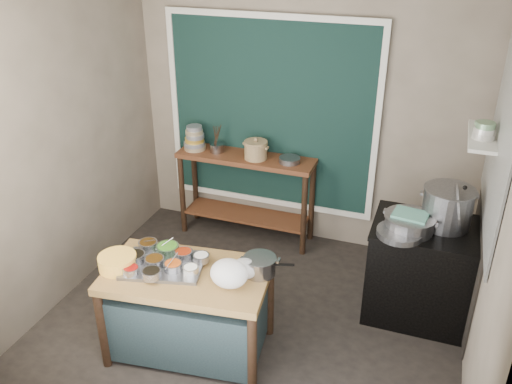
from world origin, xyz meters
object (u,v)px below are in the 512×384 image
(back_counter, at_px, (246,196))
(yellow_basin, at_px, (118,262))
(prep_table, at_px, (189,311))
(condiment_tray, at_px, (164,265))
(ceramic_crock, at_px, (256,151))
(stock_pot, at_px, (447,207))
(utensil_cup, at_px, (217,148))
(steamer, at_px, (409,223))
(saucepan, at_px, (260,265))
(stove_block, at_px, (423,273))

(back_counter, distance_m, yellow_basin, 2.00)
(prep_table, distance_m, condiment_tray, 0.44)
(ceramic_crock, height_order, stock_pot, stock_pot)
(utensil_cup, xyz_separation_m, stock_pot, (2.33, -0.66, 0.05))
(back_counter, xyz_separation_m, utensil_cup, (-0.32, -0.00, 0.52))
(ceramic_crock, bearing_deg, steamer, -26.86)
(yellow_basin, relative_size, saucepan, 1.13)
(prep_table, distance_m, stove_block, 2.02)
(saucepan, bearing_deg, back_counter, 97.44)
(yellow_basin, xyz_separation_m, stock_pot, (2.31, 1.29, 0.24))
(ceramic_crock, xyz_separation_m, stock_pot, (1.88, -0.63, 0.01))
(stove_block, xyz_separation_m, stock_pot, (0.10, 0.07, 0.62))
(prep_table, height_order, back_counter, back_counter)
(yellow_basin, xyz_separation_m, steamer, (2.04, 1.10, 0.14))
(stove_block, height_order, utensil_cup, utensil_cup)
(saucepan, xyz_separation_m, ceramic_crock, (-0.61, 1.61, 0.21))
(yellow_basin, relative_size, ceramic_crock, 1.16)
(saucepan, distance_m, stock_pot, 1.62)
(prep_table, bearing_deg, condiment_tray, 170.44)
(stove_block, relative_size, yellow_basin, 3.09)
(stove_block, relative_size, saucepan, 3.49)
(condiment_tray, relative_size, yellow_basin, 2.07)
(prep_table, relative_size, back_counter, 0.86)
(back_counter, bearing_deg, ceramic_crock, -15.03)
(stove_block, distance_m, yellow_basin, 2.55)
(stove_block, bearing_deg, stock_pot, 33.67)
(yellow_basin, relative_size, steamer, 0.69)
(stove_block, relative_size, steamer, 2.15)
(condiment_tray, distance_m, stock_pot, 2.32)
(steamer, bearing_deg, stock_pot, 34.81)
(ceramic_crock, height_order, steamer, ceramic_crock)
(condiment_tray, xyz_separation_m, yellow_basin, (-0.32, -0.13, 0.04))
(condiment_tray, height_order, utensil_cup, utensil_cup)
(stove_block, bearing_deg, saucepan, -141.88)
(saucepan, relative_size, stock_pot, 0.60)
(utensil_cup, relative_size, stock_pot, 0.35)
(prep_table, height_order, utensil_cup, utensil_cup)
(stock_pot, relative_size, steamer, 1.02)
(ceramic_crock, bearing_deg, utensil_cup, 176.31)
(prep_table, relative_size, steamer, 2.98)
(condiment_tray, relative_size, ceramic_crock, 2.41)
(condiment_tray, relative_size, steamer, 1.44)
(yellow_basin, bearing_deg, saucepan, 16.19)
(ceramic_crock, bearing_deg, stove_block, -21.41)
(prep_table, height_order, ceramic_crock, ceramic_crock)
(saucepan, height_order, stock_pot, stock_pot)
(stove_block, height_order, saucepan, saucepan)
(prep_table, height_order, stock_pot, stock_pot)
(back_counter, distance_m, ceramic_crock, 0.57)
(utensil_cup, height_order, stock_pot, stock_pot)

